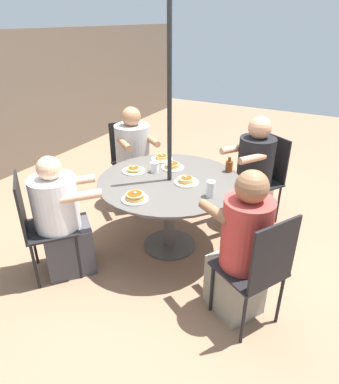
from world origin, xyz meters
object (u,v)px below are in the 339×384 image
at_px(patio_chair_west, 129,157).
at_px(pancake_plate_d, 186,181).
at_px(patio_chair_south, 265,174).
at_px(diner_west, 134,163).
at_px(pancake_plate_b, 135,197).
at_px(pancake_plate_a, 172,166).
at_px(diner_east, 241,252).
at_px(pancake_plate_e, 162,158).
at_px(pancake_plate_c, 134,170).
at_px(patio_table, 170,193).
at_px(diner_south, 252,177).
at_px(patio_chair_east, 259,267).
at_px(syrup_bottle, 229,166).
at_px(diner_north, 62,222).
at_px(patio_chair_north, 39,222).
at_px(drinking_glass_a, 211,189).
at_px(coffee_cup, 155,167).

relative_size(patio_chair_west, pancake_plate_d, 4.30).
relative_size(patio_chair_south, diner_west, 0.80).
bearing_deg(pancake_plate_b, pancake_plate_a, 3.18).
height_order(diner_east, diner_west, diner_east).
relative_size(patio_chair_west, pancake_plate_e, 4.30).
height_order(pancake_plate_c, pancake_plate_e, pancake_plate_e).
xyz_separation_m(patio_table, diner_south, (0.80, -0.53, -0.05)).
bearing_deg(pancake_plate_b, pancake_plate_c, 34.82).
relative_size(patio_chair_east, syrup_bottle, 6.37).
height_order(patio_chair_south, pancake_plate_a, patio_chair_south).
distance_m(pancake_plate_a, pancake_plate_e, 0.24).
bearing_deg(patio_table, syrup_bottle, -43.38).
distance_m(patio_chair_east, pancake_plate_a, 1.37).
bearing_deg(diner_north, patio_chair_west, 142.07).
xyz_separation_m(patio_chair_north, diner_west, (1.44, 0.03, -0.01)).
relative_size(patio_chair_east, drinking_glass_a, 6.91).
relative_size(patio_chair_north, pancake_plate_a, 4.30).
height_order(diner_south, diner_west, diner_south).
bearing_deg(patio_chair_south, patio_table, 90.00).
relative_size(diner_north, pancake_plate_d, 4.97).
bearing_deg(patio_chair_south, patio_chair_west, 43.46).
relative_size(pancake_plate_b, coffee_cup, 2.21).
bearing_deg(syrup_bottle, drinking_glass_a, -175.83).
distance_m(patio_chair_north, diner_south, 2.10).
distance_m(patio_table, patio_chair_west, 1.14).
bearing_deg(coffee_cup, drinking_glass_a, -107.80).
distance_m(patio_chair_east, drinking_glass_a, 0.75).
distance_m(patio_table, pancake_plate_d, 0.22).
distance_m(diner_north, syrup_bottle, 1.57).
bearing_deg(patio_chair_west, coffee_cup, 86.70).
relative_size(pancake_plate_c, coffee_cup, 2.21).
bearing_deg(coffee_cup, patio_chair_west, 50.05).
distance_m(patio_chair_west, pancake_plate_e, 0.71).
xyz_separation_m(patio_chair_east, coffee_cup, (0.65, 1.19, 0.23)).
bearing_deg(pancake_plate_e, diner_north, 163.60).
bearing_deg(diner_north, pancake_plate_b, 65.87).
bearing_deg(patio_chair_east, syrup_bottle, 60.43).
bearing_deg(pancake_plate_e, syrup_bottle, -86.61).
relative_size(diner_east, pancake_plate_e, 5.43).
distance_m(patio_chair_east, pancake_plate_e, 1.61).
bearing_deg(pancake_plate_b, patio_chair_north, 120.63).
bearing_deg(diner_west, pancake_plate_b, 71.12).
relative_size(diner_south, drinking_glass_a, 8.67).
height_order(patio_chair_south, pancake_plate_e, patio_chair_south).
height_order(diner_west, syrup_bottle, diner_west).
distance_m(pancake_plate_a, pancake_plate_b, 0.70).
height_order(patio_table, diner_north, diner_north).
bearing_deg(patio_chair_south, pancake_plate_b, 97.55).
distance_m(pancake_plate_b, coffee_cup, 0.57).
bearing_deg(pancake_plate_a, pancake_plate_b, -176.82).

